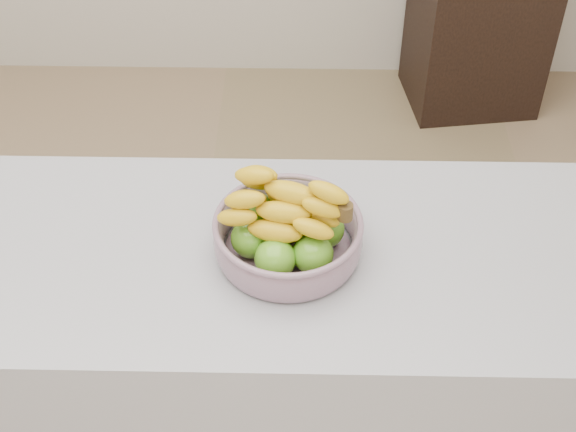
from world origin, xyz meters
name	(u,v)px	position (x,y,z in m)	size (l,w,h in m)	color
counter	(151,381)	(0.00, -0.10, 0.45)	(2.00, 0.60, 0.90)	#9C9CA4
cabinet	(482,2)	(1.09, 1.78, 0.47)	(0.52, 0.42, 0.94)	black
fruit_bowl	(288,232)	(0.33, -0.10, 0.96)	(0.30, 0.30, 0.18)	#9097AD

